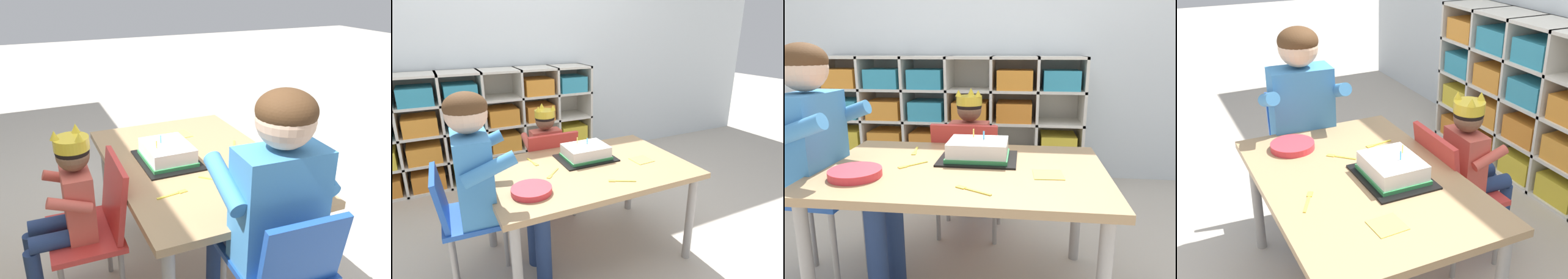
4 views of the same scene
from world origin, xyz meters
TOP-DOWN VIEW (x-y plane):
  - ground at (0.00, 0.00)m, footprint 16.00×16.00m
  - classroom_back_wall at (0.00, 1.64)m, footprint 6.08×0.10m
  - storage_cubby_shelf at (-0.38, 1.41)m, footprint 2.05×0.34m
  - activity_table at (0.00, 0.00)m, footprint 1.15×0.76m
  - classroom_chair_blue at (-0.05, 0.48)m, footprint 0.38×0.33m
  - child_with_crown at (-0.05, 0.59)m, footprint 0.30×0.31m
  - classroom_chair_adult_side at (-0.68, -0.03)m, footprint 0.37×0.34m
  - adult_helper_seated at (-0.56, -0.04)m, footprint 0.44×0.42m
  - birthday_cake_on_tray at (0.05, 0.12)m, footprint 0.33×0.26m
  - paper_plate_stack at (-0.38, -0.16)m, footprint 0.20×0.20m
  - paper_napkin_square at (0.34, -0.06)m, footprint 0.12×0.12m
  - fork_near_child_seat at (-0.21, -0.00)m, footprint 0.10×0.11m
  - fork_at_table_front_edge at (0.07, -0.25)m, footprint 0.13×0.08m
  - fork_scattered_mid_table at (-0.26, 0.20)m, footprint 0.03×0.13m

SIDE VIEW (x-z plane):
  - ground at x=0.00m, z-range 0.00..0.00m
  - classroom_chair_blue at x=-0.05m, z-range 0.06..0.73m
  - classroom_chair_adult_side at x=-0.68m, z-range 0.09..0.81m
  - storage_cubby_shelf at x=-0.38m, z-range -0.03..0.96m
  - activity_table at x=0.00m, z-range 0.23..0.80m
  - child_with_crown at x=-0.05m, z-range 0.10..0.94m
  - paper_napkin_square at x=0.34m, z-range 0.58..0.58m
  - fork_near_child_seat at x=-0.21m, z-range 0.58..0.58m
  - fork_at_table_front_edge at x=0.07m, z-range 0.58..0.58m
  - fork_scattered_mid_table at x=-0.26m, z-range 0.58..0.58m
  - paper_plate_stack at x=-0.38m, z-range 0.58..0.61m
  - birthday_cake_on_tray at x=0.05m, z-range 0.55..0.67m
  - adult_helper_seated at x=-0.56m, z-range 0.13..1.20m
  - classroom_back_wall at x=0.00m, z-range 0.00..2.71m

